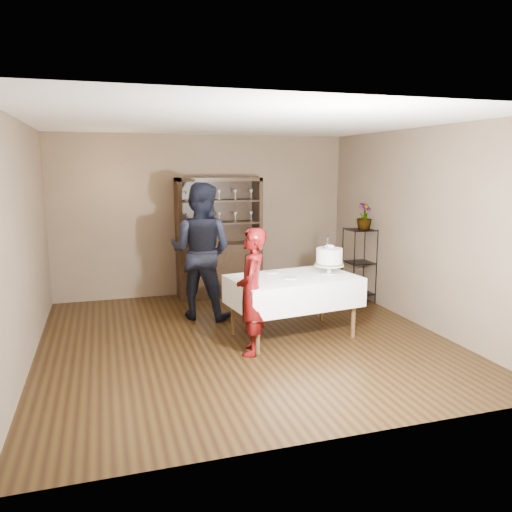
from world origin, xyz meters
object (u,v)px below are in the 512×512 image
object	(u,v)px
china_hutch	(219,257)
cake	(329,258)
woman	(252,292)
man	(201,251)
potted_plant	(364,216)
cake_table	(293,291)
plant_etagere	(359,262)

from	to	relation	value
china_hutch	cake	distance (m)	2.50
woman	man	bearing A→B (deg)	-149.32
china_hutch	potted_plant	world-z (taller)	china_hutch
man	cake	distance (m)	1.88
cake_table	china_hutch	bearing A→B (deg)	100.83
plant_etagere	cake_table	xyz separation A→B (m)	(-1.64, -1.26, -0.04)
woman	cake_table	bearing A→B (deg)	141.93
plant_etagere	cake	world-z (taller)	cake
china_hutch	cake_table	bearing A→B (deg)	-79.17
china_hutch	plant_etagere	distance (m)	2.33
cake	potted_plant	bearing A→B (deg)	45.70
cake_table	cake	world-z (taller)	cake
man	plant_etagere	bearing A→B (deg)	-146.17
cake	plant_etagere	bearing A→B (deg)	47.59
china_hutch	potted_plant	distance (m)	2.49
china_hutch	plant_etagere	bearing A→B (deg)	-26.83
man	cake	size ratio (longest dim) A/B	3.71
plant_etagere	woman	xyz separation A→B (m)	(-2.32, -1.68, 0.10)
china_hutch	plant_etagere	size ratio (longest dim) A/B	1.67
china_hutch	plant_etagere	xyz separation A→B (m)	(2.08, -1.05, -0.01)
woman	man	distance (m)	1.64
china_hutch	cake	bearing A→B (deg)	-67.28
cake_table	man	world-z (taller)	man
cake_table	cake	size ratio (longest dim) A/B	3.23
plant_etagere	cake_table	world-z (taller)	plant_etagere
cake_table	potted_plant	bearing A→B (deg)	36.06
cake_table	man	distance (m)	1.57
potted_plant	man	bearing A→B (deg)	-179.20
cake_table	woman	bearing A→B (deg)	-148.51
cake_table	potted_plant	world-z (taller)	potted_plant
china_hutch	man	distance (m)	1.29
plant_etagere	cake	size ratio (longest dim) A/B	2.27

